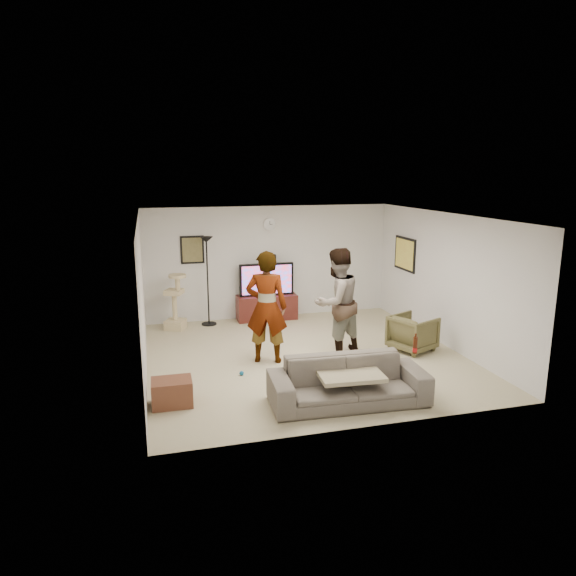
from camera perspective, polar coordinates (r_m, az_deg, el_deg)
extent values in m
cube|color=#BCB285|center=(9.44, 1.86, -7.50)|extent=(5.50, 5.50, 0.02)
cube|color=white|center=(8.89, 1.98, 7.93)|extent=(5.50, 5.50, 0.02)
cube|color=silver|center=(11.69, -2.03, 2.84)|extent=(5.50, 0.04, 2.50)
cube|color=silver|center=(6.59, 8.96, -5.08)|extent=(5.50, 0.04, 2.50)
cube|color=silver|center=(8.70, -15.68, -1.06)|extent=(0.04, 5.50, 2.50)
cube|color=silver|center=(10.21, 16.84, 0.87)|extent=(0.04, 5.50, 2.50)
cylinder|color=white|center=(11.54, -2.03, 6.97)|extent=(0.26, 0.04, 0.26)
cube|color=black|center=(11.61, -1.97, 3.42)|extent=(0.25, 0.10, 0.10)
cube|color=brown|center=(11.35, -10.43, 4.13)|extent=(0.42, 0.03, 0.52)
cube|color=#EECD51|center=(11.53, 12.66, 3.66)|extent=(0.03, 0.78, 0.62)
cube|color=#411714|center=(11.63, -2.34, -2.12)|extent=(1.33, 0.45, 0.55)
cube|color=beige|center=(11.33, -1.87, -3.80)|extent=(0.40, 0.30, 0.07)
cube|color=black|center=(11.49, -2.37, 0.95)|extent=(1.21, 0.08, 0.72)
cube|color=blue|center=(11.44, -2.32, 0.90)|extent=(1.11, 0.01, 0.63)
cylinder|color=black|center=(11.20, -8.78, 0.71)|extent=(0.32, 0.32, 1.90)
cube|color=#CABA8C|center=(11.08, -12.32, -1.49)|extent=(0.50, 0.50, 1.18)
imported|color=#929498|center=(8.90, -2.36, -2.11)|extent=(0.82, 0.67, 1.95)
imported|color=navy|center=(9.26, 5.35, -1.60)|extent=(1.15, 1.04, 1.94)
imported|color=#5C554D|center=(7.56, 6.62, -10.13)|extent=(2.27, 1.00, 0.65)
cube|color=tan|center=(7.52, 6.73, -9.31)|extent=(0.95, 0.76, 0.06)
cylinder|color=#401707|center=(7.82, 13.74, -6.10)|extent=(0.06, 0.06, 0.25)
imported|color=brown|center=(9.90, 13.49, -4.81)|extent=(0.95, 0.94, 0.66)
cube|color=brown|center=(7.68, -12.57, -11.09)|extent=(0.57, 0.43, 0.38)
sphere|color=#125989|center=(8.60, -5.10, -9.27)|extent=(0.07, 0.07, 0.07)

